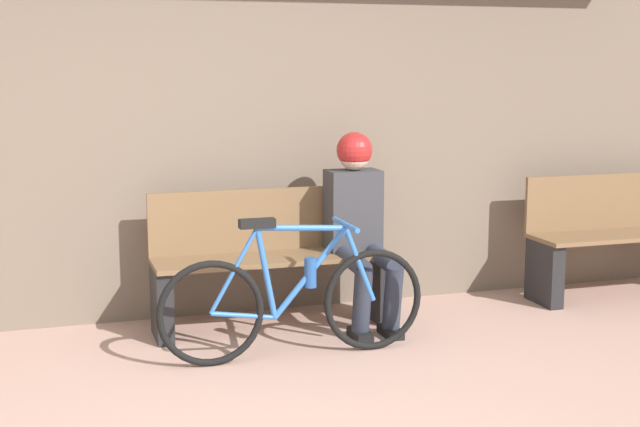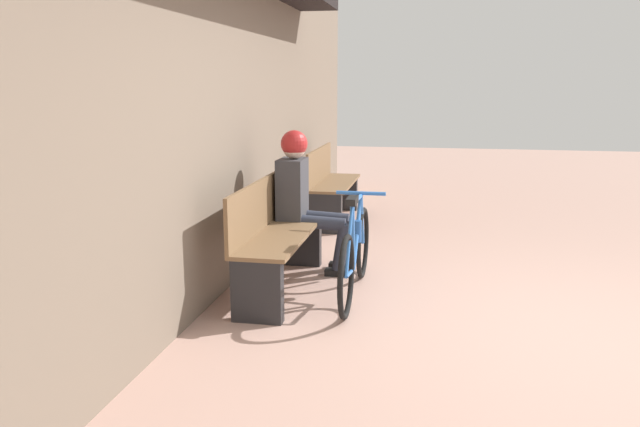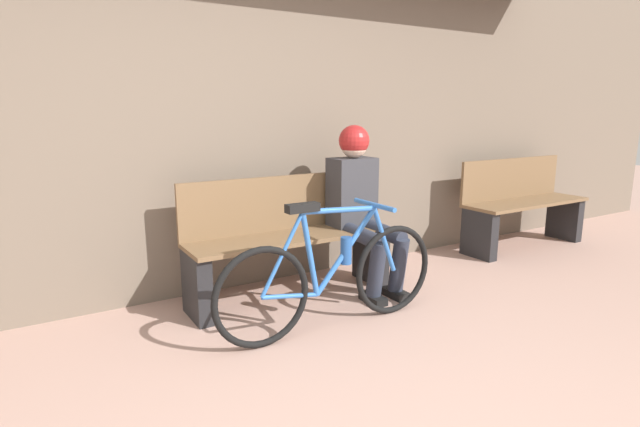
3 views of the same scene
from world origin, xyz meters
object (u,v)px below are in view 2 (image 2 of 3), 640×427
Objects in this scene: bicycle at (355,253)px; person_seated at (304,191)px; park_bench_far at (331,188)px; park_bench_near at (276,240)px.

person_seated is (0.58, 0.53, 0.37)m from bicycle.
bicycle is at bearing -166.34° from park_bench_far.
park_bench_far is (2.63, 0.64, 0.06)m from bicycle.
park_bench_near is at bearing 179.96° from park_bench_far.
park_bench_near is 0.97× the size of bicycle.
park_bench_near is 0.63m from person_seated.
bicycle is at bearing -92.92° from park_bench_near.
bicycle is 0.86m from person_seated.
park_bench_far is at bearing -0.04° from park_bench_near.
park_bench_far is at bearing 13.66° from bicycle.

